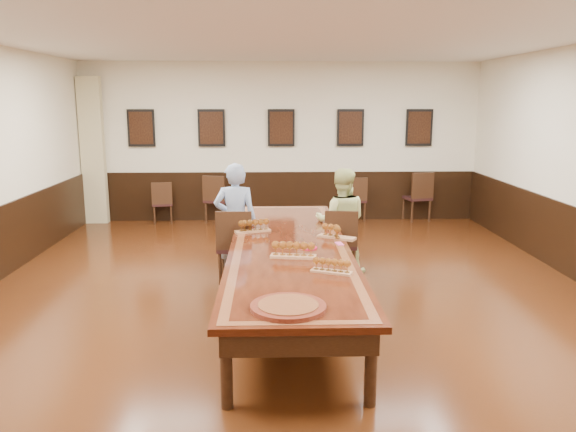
{
  "coord_description": "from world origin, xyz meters",
  "views": [
    {
      "loc": [
        -0.22,
        -6.47,
        2.44
      ],
      "look_at": [
        0.0,
        0.5,
        1.0
      ],
      "focal_mm": 35.0,
      "sensor_mm": 36.0,
      "label": 1
    }
  ],
  "objects_px": {
    "person_man": "(236,222)",
    "conference_table": "(289,256)",
    "spare_chair_b": "(217,198)",
    "spare_chair_c": "(354,199)",
    "chair_woman": "(341,242)",
    "person_woman": "(341,221)",
    "spare_chair_d": "(417,196)",
    "spare_chair_a": "(162,202)",
    "carved_platter": "(288,307)",
    "chair_man": "(235,245)"
  },
  "relations": [
    {
      "from": "person_man",
      "to": "conference_table",
      "type": "height_order",
      "value": "person_man"
    },
    {
      "from": "spare_chair_b",
      "to": "spare_chair_c",
      "type": "relative_size",
      "value": 1.06
    },
    {
      "from": "person_man",
      "to": "chair_woman",
      "type": "bearing_deg",
      "value": -175.27
    },
    {
      "from": "chair_woman",
      "to": "person_woman",
      "type": "relative_size",
      "value": 0.64
    },
    {
      "from": "spare_chair_c",
      "to": "conference_table",
      "type": "bearing_deg",
      "value": 67.2
    },
    {
      "from": "person_woman",
      "to": "conference_table",
      "type": "distance_m",
      "value": 1.49
    },
    {
      "from": "chair_woman",
      "to": "spare_chair_d",
      "type": "height_order",
      "value": "spare_chair_d"
    },
    {
      "from": "conference_table",
      "to": "spare_chair_a",
      "type": "bearing_deg",
      "value": 116.93
    },
    {
      "from": "spare_chair_b",
      "to": "spare_chair_a",
      "type": "bearing_deg",
      "value": 16.31
    },
    {
      "from": "spare_chair_d",
      "to": "carved_platter",
      "type": "bearing_deg",
      "value": 54.49
    },
    {
      "from": "spare_chair_b",
      "to": "person_woman",
      "type": "relative_size",
      "value": 0.64
    },
    {
      "from": "spare_chair_d",
      "to": "chair_woman",
      "type": "bearing_deg",
      "value": 48.0
    },
    {
      "from": "spare_chair_c",
      "to": "chair_woman",
      "type": "bearing_deg",
      "value": 73.11
    },
    {
      "from": "spare_chair_c",
      "to": "chair_man",
      "type": "bearing_deg",
      "value": 54.84
    },
    {
      "from": "chair_woman",
      "to": "spare_chair_b",
      "type": "relative_size",
      "value": 1.0
    },
    {
      "from": "spare_chair_c",
      "to": "conference_table",
      "type": "height_order",
      "value": "spare_chair_c"
    },
    {
      "from": "chair_man",
      "to": "person_man",
      "type": "relative_size",
      "value": 0.63
    },
    {
      "from": "chair_woman",
      "to": "spare_chair_a",
      "type": "bearing_deg",
      "value": -41.81
    },
    {
      "from": "person_woman",
      "to": "spare_chair_c",
      "type": "bearing_deg",
      "value": -94.78
    },
    {
      "from": "chair_woman",
      "to": "spare_chair_b",
      "type": "distance_m",
      "value": 4.18
    },
    {
      "from": "spare_chair_d",
      "to": "person_woman",
      "type": "height_order",
      "value": "person_woman"
    },
    {
      "from": "spare_chair_b",
      "to": "person_woman",
      "type": "height_order",
      "value": "person_woman"
    },
    {
      "from": "spare_chair_a",
      "to": "chair_man",
      "type": "bearing_deg",
      "value": 103.79
    },
    {
      "from": "spare_chair_a",
      "to": "spare_chair_b",
      "type": "height_order",
      "value": "spare_chair_b"
    },
    {
      "from": "spare_chair_a",
      "to": "conference_table",
      "type": "xyz_separation_m",
      "value": [
        2.41,
        -4.74,
        0.18
      ]
    },
    {
      "from": "chair_woman",
      "to": "spare_chair_d",
      "type": "relative_size",
      "value": 0.95
    },
    {
      "from": "spare_chair_b",
      "to": "person_man",
      "type": "distance_m",
      "value": 3.79
    },
    {
      "from": "spare_chair_c",
      "to": "spare_chair_d",
      "type": "relative_size",
      "value": 0.9
    },
    {
      "from": "chair_woman",
      "to": "person_man",
      "type": "bearing_deg",
      "value": 10.36
    },
    {
      "from": "chair_man",
      "to": "chair_woman",
      "type": "height_order",
      "value": "chair_man"
    },
    {
      "from": "chair_man",
      "to": "person_man",
      "type": "xyz_separation_m",
      "value": [
        0.0,
        0.11,
        0.3
      ]
    },
    {
      "from": "spare_chair_d",
      "to": "chair_man",
      "type": "bearing_deg",
      "value": 34.83
    },
    {
      "from": "person_woman",
      "to": "spare_chair_a",
      "type": "bearing_deg",
      "value": -40.88
    },
    {
      "from": "spare_chair_c",
      "to": "conference_table",
      "type": "xyz_separation_m",
      "value": [
        -1.5,
        -4.85,
        0.15
      ]
    },
    {
      "from": "spare_chair_b",
      "to": "carved_platter",
      "type": "height_order",
      "value": "spare_chair_b"
    },
    {
      "from": "person_woman",
      "to": "conference_table",
      "type": "xyz_separation_m",
      "value": [
        -0.78,
        -1.27,
        -0.15
      ]
    },
    {
      "from": "person_woman",
      "to": "carved_platter",
      "type": "bearing_deg",
      "value": 82.38
    },
    {
      "from": "person_woman",
      "to": "spare_chair_b",
      "type": "bearing_deg",
      "value": -52.84
    },
    {
      "from": "carved_platter",
      "to": "spare_chair_a",
      "type": "bearing_deg",
      "value": 108.8
    },
    {
      "from": "chair_man",
      "to": "spare_chair_b",
      "type": "relative_size",
      "value": 1.04
    },
    {
      "from": "spare_chair_d",
      "to": "person_man",
      "type": "distance_m",
      "value": 5.13
    },
    {
      "from": "chair_woman",
      "to": "conference_table",
      "type": "xyz_separation_m",
      "value": [
        -0.76,
        -1.16,
        0.13
      ]
    },
    {
      "from": "person_man",
      "to": "person_woman",
      "type": "xyz_separation_m",
      "value": [
        1.48,
        0.2,
        -0.05
      ]
    },
    {
      "from": "conference_table",
      "to": "chair_man",
      "type": "bearing_deg",
      "value": 126.27
    },
    {
      "from": "spare_chair_c",
      "to": "spare_chair_b",
      "type": "bearing_deg",
      "value": -4.57
    },
    {
      "from": "spare_chair_d",
      "to": "spare_chair_a",
      "type": "bearing_deg",
      "value": -12.17
    },
    {
      "from": "chair_woman",
      "to": "conference_table",
      "type": "bearing_deg",
      "value": 63.31
    },
    {
      "from": "person_woman",
      "to": "chair_man",
      "type": "bearing_deg",
      "value": 18.3
    },
    {
      "from": "chair_man",
      "to": "person_woman",
      "type": "relative_size",
      "value": 0.67
    },
    {
      "from": "chair_man",
      "to": "spare_chair_a",
      "type": "distance_m",
      "value": 4.15
    }
  ]
}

